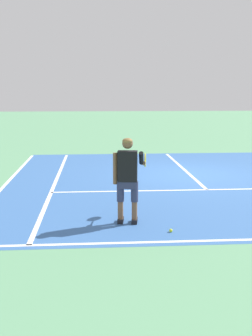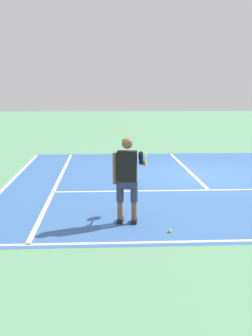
{
  "view_description": "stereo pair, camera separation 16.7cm",
  "coord_description": "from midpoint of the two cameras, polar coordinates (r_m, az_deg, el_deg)",
  "views": [
    {
      "loc": [
        -2.96,
        -13.01,
        2.63
      ],
      "look_at": [
        -2.33,
        -4.43,
        1.05
      ],
      "focal_mm": 45.71,
      "sensor_mm": 36.0,
      "label": 1
    },
    {
      "loc": [
        -2.79,
        -13.02,
        2.63
      ],
      "look_at": [
        -2.33,
        -4.43,
        1.05
      ],
      "focal_mm": 45.71,
      "sensor_mm": 36.0,
      "label": 2
    }
  ],
  "objects": [
    {
      "name": "ground_plane",
      "position": [
        13.59,
        8.13,
        -0.85
      ],
      "size": [
        80.0,
        80.0,
        0.0
      ],
      "primitive_type": "plane",
      "color": "#609E70"
    },
    {
      "name": "court_inner_surface",
      "position": [
        12.8,
        8.91,
        -1.56
      ],
      "size": [
        10.98,
        10.64,
        0.0
      ],
      "primitive_type": "cube",
      "color": "#3866A8",
      "rests_on": "ground"
    },
    {
      "name": "line_service",
      "position": [
        11.59,
        10.32,
        -2.86
      ],
      "size": [
        8.23,
        0.1,
        0.01
      ],
      "primitive_type": "cube",
      "color": "white",
      "rests_on": "ground"
    },
    {
      "name": "line_centre_service",
      "position": [
        14.64,
        7.22,
        -0.0
      ],
      "size": [
        0.1,
        6.4,
        0.01
      ],
      "primitive_type": "cube",
      "color": "white",
      "rests_on": "ground"
    },
    {
      "name": "line_singles_left",
      "position": [
        12.53,
        -9.76,
        -1.84
      ],
      "size": [
        0.1,
        10.24,
        0.01
      ],
      "primitive_type": "cube",
      "color": "white",
      "rests_on": "ground"
    },
    {
      "name": "line_doubles_left",
      "position": [
        12.74,
        -15.93,
        -1.89
      ],
      "size": [
        0.1,
        10.24,
        0.01
      ],
      "primitive_type": "cube",
      "color": "white",
      "rests_on": "ground"
    },
    {
      "name": "tennis_player",
      "position": [
        8.39,
        -0.3,
        -0.87
      ],
      "size": [
        0.76,
        1.08,
        1.71
      ],
      "color": "black",
      "rests_on": "ground"
    },
    {
      "name": "tennis_ball_near_feet",
      "position": [
        8.12,
        5.41,
        -8.3
      ],
      "size": [
        0.07,
        0.07,
        0.07
      ],
      "primitive_type": "sphere",
      "color": "#CCE02D",
      "rests_on": "ground"
    }
  ]
}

